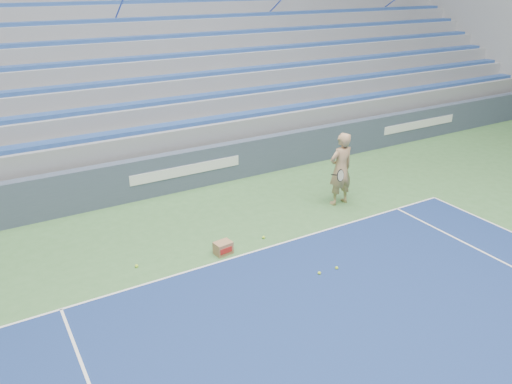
# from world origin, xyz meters

# --- Properties ---
(sponsor_barrier) EXTENTS (30.00, 0.32, 1.10)m
(sponsor_barrier) POSITION_xyz_m (0.00, 15.88, 0.55)
(sponsor_barrier) COLOR #3D485C
(sponsor_barrier) RESTS_ON ground
(bleachers) EXTENTS (31.00, 9.15, 7.30)m
(bleachers) POSITION_xyz_m (0.00, 21.60, 2.36)
(bleachers) COLOR gray
(bleachers) RESTS_ON ground
(tennis_player) EXTENTS (0.96, 0.85, 1.92)m
(tennis_player) POSITION_xyz_m (3.05, 12.93, 0.96)
(tennis_player) COLOR tan
(tennis_player) RESTS_ON ground
(ball_box) EXTENTS (0.39, 0.32, 0.27)m
(ball_box) POSITION_xyz_m (-0.72, 12.17, 0.14)
(ball_box) COLOR #976E49
(ball_box) RESTS_ON ground
(tennis_ball_0) EXTENTS (0.07, 0.07, 0.07)m
(tennis_ball_0) POSITION_xyz_m (0.37, 12.29, 0.03)
(tennis_ball_0) COLOR #C0ED30
(tennis_ball_0) RESTS_ON ground
(tennis_ball_1) EXTENTS (0.07, 0.07, 0.07)m
(tennis_ball_1) POSITION_xyz_m (-2.50, 12.57, 0.03)
(tennis_ball_1) COLOR #C0ED30
(tennis_ball_1) RESTS_ON ground
(tennis_ball_2) EXTENTS (0.07, 0.07, 0.07)m
(tennis_ball_2) POSITION_xyz_m (0.97, 10.43, 0.03)
(tennis_ball_2) COLOR #C0ED30
(tennis_ball_2) RESTS_ON ground
(tennis_ball_3) EXTENTS (0.07, 0.07, 0.07)m
(tennis_ball_3) POSITION_xyz_m (0.55, 10.46, 0.03)
(tennis_ball_3) COLOR #C0ED30
(tennis_ball_3) RESTS_ON ground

